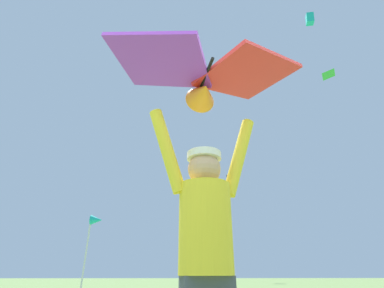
% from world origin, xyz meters
% --- Properties ---
extents(kite_flyer_person, '(0.81, 0.39, 1.92)m').
position_xyz_m(kite_flyer_person, '(0.22, 0.39, 0.94)').
color(kite_flyer_person, '#424751').
rests_on(kite_flyer_person, ground).
extents(held_stunt_kite, '(1.56, 0.93, 0.38)m').
position_xyz_m(held_stunt_kite, '(0.23, 0.33, 2.25)').
color(held_stunt_kite, black).
extents(distant_kite_teal_high_right, '(0.64, 0.69, 0.88)m').
position_xyz_m(distant_kite_teal_high_right, '(9.35, 13.01, 17.74)').
color(distant_kite_teal_high_right, '#19B2AD').
extents(distant_kite_green_mid_left, '(1.56, 1.72, 2.67)m').
position_xyz_m(distant_kite_green_mid_left, '(2.27, 20.18, 9.68)').
color(distant_kite_green_mid_left, green).
extents(distant_kite_green_low_left, '(0.68, 0.69, 0.20)m').
position_xyz_m(distant_kite_green_low_left, '(6.98, 8.93, 9.38)').
color(distant_kite_green_low_left, green).
extents(distant_kite_black_overhead_distant, '(1.20, 1.29, 1.41)m').
position_xyz_m(distant_kite_black_overhead_distant, '(6.63, 32.51, 11.66)').
color(distant_kite_black_overhead_distant, black).
extents(marker_flag, '(0.30, 0.24, 2.16)m').
position_xyz_m(marker_flag, '(-2.01, 5.80, 1.87)').
color(marker_flag, silver).
rests_on(marker_flag, ground).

